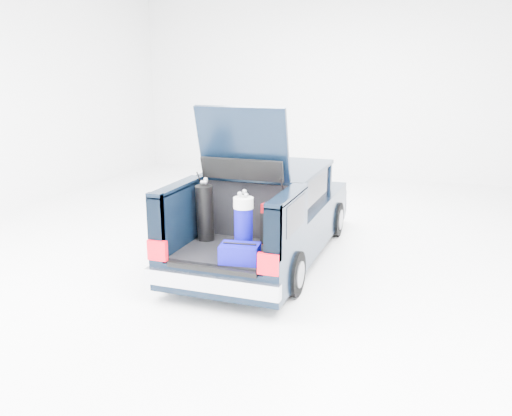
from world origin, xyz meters
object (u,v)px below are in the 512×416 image
at_px(blue_duffel, 240,253).
at_px(red_suitcase, 276,225).
at_px(black_golf_bag, 205,213).
at_px(car, 269,214).
at_px(blue_golf_bag, 244,226).

bearing_deg(blue_duffel, red_suitcase, 66.72).
distance_m(red_suitcase, black_golf_bag, 1.02).
bearing_deg(red_suitcase, car, 126.42).
bearing_deg(car, red_suitcase, -67.27).
bearing_deg(red_suitcase, blue_golf_bag, -103.36).
height_order(black_golf_bag, blue_duffel, black_golf_bag).
relative_size(black_golf_bag, blue_duffel, 1.67).
bearing_deg(blue_golf_bag, blue_duffel, -92.05).
xyz_separation_m(car, black_golf_bag, (-0.50, -1.33, 0.33)).
relative_size(red_suitcase, blue_duffel, 1.15).
bearing_deg(car, blue_duffel, -82.02).
bearing_deg(car, blue_golf_bag, -82.52).
relative_size(car, blue_duffel, 8.84).
bearing_deg(red_suitcase, black_golf_bag, -158.76).
xyz_separation_m(red_suitcase, blue_duffel, (-0.22, -0.81, -0.17)).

